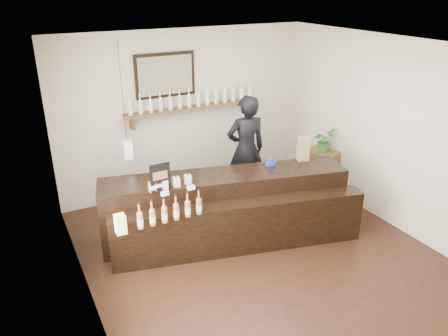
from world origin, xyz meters
name	(u,v)px	position (x,y,z in m)	size (l,w,h in m)	color
ground	(260,255)	(0.00, 0.00, 0.00)	(5.00, 5.00, 0.00)	black
room_shell	(264,139)	(0.00, 0.00, 1.70)	(5.00, 5.00, 5.00)	beige
back_wall_decor	(180,95)	(-0.14, 2.37, 1.75)	(2.66, 0.96, 1.69)	brown
counter	(229,211)	(-0.19, 0.57, 0.46)	(3.56, 1.76, 1.15)	black
promo_sign	(160,177)	(-1.16, 0.62, 1.17)	(0.27, 0.03, 0.38)	black
paper_bag	(303,149)	(1.11, 0.62, 1.16)	(0.20, 0.17, 0.36)	olive
tape_dispenser	(271,163)	(0.57, 0.66, 1.03)	(0.14, 0.06, 0.12)	#173DA2
side_cabinet	(321,172)	(2.00, 1.19, 0.38)	(0.54, 0.63, 0.77)	brown
potted_plant	(324,140)	(2.00, 1.19, 0.97)	(0.36, 0.32, 0.41)	#356F2C
shopkeeper	(246,143)	(0.66, 1.55, 1.04)	(0.76, 0.50, 2.07)	black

